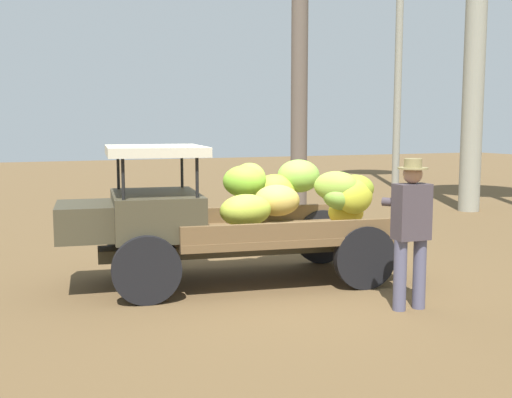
# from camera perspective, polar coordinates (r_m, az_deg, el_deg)

# --- Properties ---
(ground_plane) EXTENTS (60.00, 60.00, 0.00)m
(ground_plane) POSITION_cam_1_polar(r_m,az_deg,el_deg) (8.78, 1.96, -7.28)
(ground_plane) COLOR brown
(truck) EXTENTS (4.59, 2.20, 1.85)m
(truck) POSITION_cam_1_polar(r_m,az_deg,el_deg) (8.47, -2.57, -1.32)
(truck) COLOR #3E3927
(truck) RESTS_ON ground
(farmer) EXTENTS (0.53, 0.47, 1.75)m
(farmer) POSITION_cam_1_polar(r_m,az_deg,el_deg) (7.42, 13.82, -2.25)
(farmer) COLOR #54536C
(farmer) RESTS_ON ground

